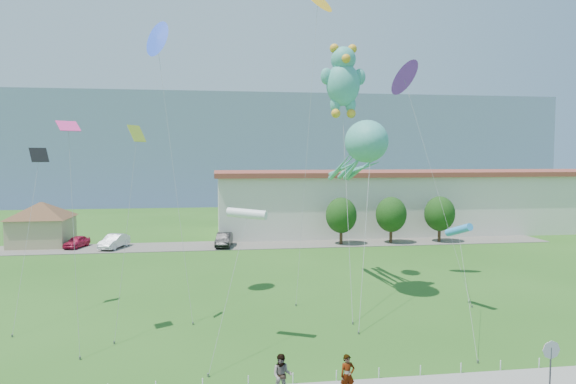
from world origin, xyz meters
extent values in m
plane|color=#265818|center=(0.00, 0.00, 0.00)|extent=(160.00, 160.00, 0.00)
cube|color=#59544C|center=(0.00, 35.00, 0.03)|extent=(70.00, 6.00, 0.06)
cube|color=gray|center=(0.00, 120.00, 12.50)|extent=(160.00, 50.00, 25.00)
cube|color=tan|center=(-24.00, 38.00, 1.60)|extent=(6.00, 6.00, 3.20)
pyramid|color=brown|center=(-24.00, 38.00, 4.10)|extent=(9.20, 9.20, 1.80)
cube|color=beige|center=(26.00, 44.00, 3.80)|extent=(60.00, 14.00, 7.60)
cube|color=brown|center=(26.00, 44.00, 7.90)|extent=(61.00, 15.00, 0.60)
cylinder|color=slate|center=(9.50, -4.20, 1.10)|extent=(0.07, 0.07, 2.20)
cylinder|color=red|center=(9.50, -4.20, 2.10)|extent=(0.76, 0.04, 0.76)
cylinder|color=white|center=(9.50, -4.22, 2.10)|extent=(0.80, 0.02, 0.80)
cylinder|color=white|center=(-5.00, -1.30, 0.25)|extent=(0.05, 0.05, 0.50)
cylinder|color=white|center=(-3.00, -1.30, 0.25)|extent=(0.05, 0.05, 0.50)
cylinder|color=white|center=(-1.00, -1.30, 0.25)|extent=(0.05, 0.05, 0.50)
cylinder|color=white|center=(1.00, -1.30, 0.25)|extent=(0.05, 0.05, 0.50)
cylinder|color=white|center=(3.00, -1.30, 0.25)|extent=(0.05, 0.05, 0.50)
cylinder|color=white|center=(5.00, -1.30, 0.25)|extent=(0.05, 0.05, 0.50)
cylinder|color=white|center=(7.00, -1.30, 0.25)|extent=(0.05, 0.05, 0.50)
cylinder|color=white|center=(9.00, -1.30, 0.25)|extent=(0.05, 0.05, 0.50)
cylinder|color=white|center=(11.00, -1.30, 0.25)|extent=(0.05, 0.05, 0.50)
cylinder|color=#3F2B19|center=(10.00, 34.00, 1.10)|extent=(0.36, 0.36, 2.20)
ellipsoid|color=#14380F|center=(10.00, 34.00, 3.40)|extent=(3.60, 3.60, 4.14)
cylinder|color=#3F2B19|center=(16.00, 34.00, 1.10)|extent=(0.36, 0.36, 2.20)
ellipsoid|color=#14380F|center=(16.00, 34.00, 3.40)|extent=(3.60, 3.60, 4.14)
cylinder|color=#3F2B19|center=(22.00, 34.00, 1.10)|extent=(0.36, 0.36, 2.20)
ellipsoid|color=#14380F|center=(22.00, 34.00, 3.40)|extent=(3.60, 3.60, 4.14)
imported|color=gray|center=(1.07, -2.96, 0.98)|extent=(0.68, 0.49, 1.76)
imported|color=gray|center=(-1.66, -2.60, 0.99)|extent=(0.99, 0.84, 1.79)
imported|color=#AD1537|center=(-19.71, 35.86, 0.71)|extent=(2.51, 4.07, 1.29)
imported|color=silver|center=(-15.51, 34.89, 0.82)|extent=(2.90, 4.87, 1.52)
imported|color=black|center=(-3.46, 34.28, 0.82)|extent=(2.18, 4.77, 1.52)
ellipsoid|color=teal|center=(6.29, 11.99, 11.26)|extent=(3.02, 3.93, 3.02)
sphere|color=white|center=(5.75, 10.80, 11.58)|extent=(0.47, 0.47, 0.47)
sphere|color=white|center=(6.83, 10.80, 11.58)|extent=(0.47, 0.47, 0.47)
cylinder|color=slate|center=(3.70, 4.53, 0.08)|extent=(0.10, 0.10, 0.16)
cylinder|color=gray|center=(5.00, 7.76, 5.31)|extent=(2.63, 6.49, 10.31)
ellipsoid|color=teal|center=(4.84, 13.10, 15.36)|extent=(2.46, 2.09, 3.08)
sphere|color=teal|center=(4.84, 13.10, 17.16)|extent=(1.80, 1.80, 1.80)
sphere|color=gold|center=(4.18, 13.10, 17.92)|extent=(0.66, 0.66, 0.66)
sphere|color=gold|center=(5.50, 13.10, 17.92)|extent=(0.66, 0.66, 0.66)
sphere|color=gold|center=(4.84, 12.34, 17.06)|extent=(0.66, 0.66, 0.66)
ellipsoid|color=teal|center=(3.61, 13.10, 15.93)|extent=(0.85, 0.61, 1.19)
ellipsoid|color=teal|center=(6.07, 13.10, 15.93)|extent=(0.85, 0.61, 1.19)
ellipsoid|color=teal|center=(4.27, 13.10, 13.94)|extent=(0.76, 0.66, 1.23)
ellipsoid|color=teal|center=(5.41, 13.10, 13.94)|extent=(0.76, 0.66, 1.23)
sphere|color=gold|center=(4.27, 12.91, 13.28)|extent=(0.66, 0.66, 0.66)
sphere|color=gold|center=(5.41, 12.91, 13.28)|extent=(0.66, 0.66, 0.66)
cylinder|color=slate|center=(3.83, 6.24, 0.08)|extent=(0.10, 0.10, 0.16)
cylinder|color=gray|center=(4.34, 9.67, 6.62)|extent=(1.04, 6.88, 12.94)
cube|color=black|center=(-15.88, 12.51, 10.29)|extent=(1.29, 1.29, 0.86)
cylinder|color=slate|center=(-15.82, 6.82, 0.08)|extent=(0.10, 0.10, 0.16)
cylinder|color=gray|center=(-15.85, 9.66, 5.12)|extent=(0.09, 5.71, 9.94)
cylinder|color=slate|center=(1.00, 10.49, 0.08)|extent=(0.10, 0.10, 0.16)
cylinder|color=gray|center=(2.30, 13.40, 11.13)|extent=(2.63, 5.85, 21.94)
cone|color=purple|center=(10.91, 16.93, 16.59)|extent=(1.80, 1.33, 1.33)
cylinder|color=slate|center=(12.72, 8.50, 0.08)|extent=(0.10, 0.10, 0.16)
cylinder|color=gray|center=(11.81, 12.72, 8.28)|extent=(1.84, 8.46, 16.24)
cylinder|color=white|center=(-2.70, 4.12, 7.11)|extent=(0.50, 2.25, 0.87)
cylinder|color=slate|center=(-4.78, -0.04, 0.08)|extent=(0.10, 0.10, 0.16)
cylinder|color=gray|center=(-3.74, 2.04, 3.53)|extent=(2.11, 4.18, 6.76)
cube|color=#AFC12D|center=(-8.92, 7.91, 11.54)|extent=(1.29, 1.29, 0.86)
cylinder|color=slate|center=(-9.89, 4.89, 0.08)|extent=(0.10, 0.10, 0.16)
cylinder|color=gray|center=(-9.41, 6.40, 5.75)|extent=(1.00, 3.05, 11.18)
cylinder|color=#3293E4|center=(11.50, 8.20, 5.35)|extent=(0.50, 2.25, 0.87)
cylinder|color=slate|center=(8.38, -0.33, 0.08)|extent=(0.10, 0.10, 0.16)
cylinder|color=gray|center=(9.94, 3.94, 2.65)|extent=(3.14, 8.55, 5.01)
cone|color=blue|center=(-8.27, 13.73, 18.38)|extent=(1.80, 1.33, 1.33)
cylinder|color=slate|center=(-5.79, 7.52, 0.08)|extent=(0.10, 0.10, 0.16)
cylinder|color=gray|center=(-7.03, 10.63, 9.17)|extent=(2.51, 6.24, 18.02)
cube|color=#E53281|center=(-12.33, 6.33, 11.86)|extent=(1.29, 1.29, 0.86)
cylinder|color=slate|center=(-11.19, 2.91, 0.08)|extent=(0.10, 0.10, 0.16)
cylinder|color=gray|center=(-11.76, 4.62, 5.91)|extent=(1.18, 3.45, 11.50)
camera|label=1|loc=(-4.36, -23.40, 10.19)|focal=32.00mm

